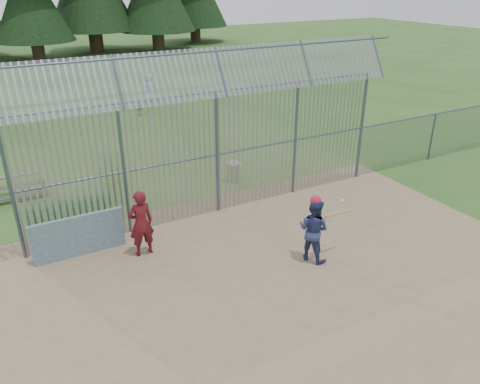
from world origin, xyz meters
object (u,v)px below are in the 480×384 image
onlooker (141,223)px  dugout_wall (79,236)px  trash_can (234,172)px  batter (313,230)px

onlooker → dugout_wall: bearing=-28.7°
dugout_wall → trash_can: (6.21, 2.54, -0.24)m
dugout_wall → batter: 6.46m
dugout_wall → trash_can: bearing=22.3°
batter → trash_can: batter is taller
trash_can → batter: bearing=-96.3°
batter → dugout_wall: bearing=34.8°
onlooker → batter: bearing=146.3°
batter → onlooker: 4.71m
dugout_wall → batter: (5.57, -3.26, 0.30)m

